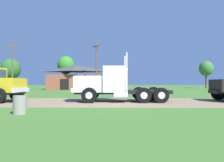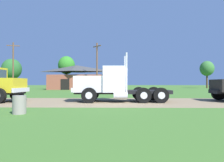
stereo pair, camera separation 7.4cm
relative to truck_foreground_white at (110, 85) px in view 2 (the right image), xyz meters
name	(u,v)px [view 2 (the right image)]	position (x,y,z in m)	size (l,w,h in m)	color
ground_plane	(113,102)	(0.22, -0.24, -1.29)	(200.00, 200.00, 0.00)	#416D29
dirt_track	(113,102)	(0.22, -0.24, -1.29)	(120.00, 6.96, 0.01)	#897354
truck_foreground_white	(110,85)	(0.00, 0.00, 0.00)	(7.50, 2.85, 3.67)	black
steel_barrel	(19,105)	(-4.08, -6.02, -0.86)	(0.61, 0.61, 0.86)	gray
shed_building	(76,78)	(-8.01, 26.44, 1.24)	(12.03, 5.97, 5.20)	#98503C
utility_pole_near	(13,65)	(-18.28, 19.94, 3.38)	(2.13, 0.85, 8.82)	brown
utility_pole_far	(97,65)	(-2.99, 20.27, 3.33)	(1.63, 1.67, 8.72)	brown
tree_left	(12,69)	(-26.66, 34.88, 3.70)	(4.89, 4.89, 7.70)	#513823
tree_mid	(66,65)	(-10.97, 29.59, 4.18)	(3.81, 3.81, 7.60)	#513823
tree_right	(121,73)	(1.90, 38.65, 2.87)	(3.46, 3.46, 6.10)	#513823
tree_far_right	(207,69)	(24.75, 36.96, 3.91)	(3.62, 3.62, 7.24)	#513823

